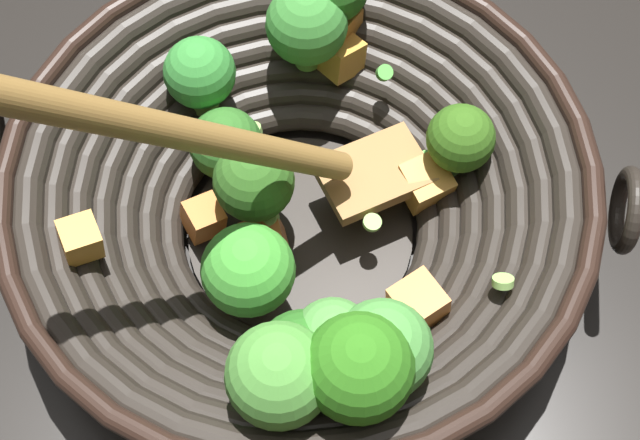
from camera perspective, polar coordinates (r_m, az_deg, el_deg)
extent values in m
plane|color=black|center=(0.66, -1.16, -1.12)|extent=(4.00, 4.00, 0.00)
cylinder|color=black|center=(0.66, -1.16, -0.92)|extent=(0.15, 0.15, 0.01)
torus|color=black|center=(0.64, -1.19, -0.33)|extent=(0.20, 0.20, 0.02)
torus|color=black|center=(0.64, -1.20, 0.07)|extent=(0.23, 0.23, 0.02)
torus|color=black|center=(0.63, -1.22, 0.48)|extent=(0.25, 0.25, 0.02)
torus|color=black|center=(0.62, -1.24, 0.90)|extent=(0.28, 0.28, 0.02)
torus|color=black|center=(0.61, -1.25, 1.34)|extent=(0.31, 0.31, 0.02)
torus|color=black|center=(0.60, -1.27, 1.78)|extent=(0.33, 0.33, 0.02)
torus|color=black|center=(0.59, -1.29, 2.24)|extent=(0.36, 0.36, 0.02)
torus|color=black|center=(0.59, -1.31, 2.71)|extent=(0.38, 0.38, 0.01)
torus|color=black|center=(0.60, 17.78, 0.56)|extent=(0.05, 0.04, 0.05)
cylinder|color=#609937|center=(0.54, -2.33, -10.35)|extent=(0.03, 0.03, 0.02)
sphere|color=#4E973B|center=(0.51, -2.47, -9.23)|extent=(0.06, 0.06, 0.06)
cylinder|color=#81B449|center=(0.54, 2.21, -9.93)|extent=(0.03, 0.03, 0.02)
sphere|color=#2F761A|center=(0.51, 2.33, -8.80)|extent=(0.06, 0.06, 0.06)
cylinder|color=#5F9D37|center=(0.56, 0.74, -8.20)|extent=(0.02, 0.02, 0.02)
sphere|color=#519844|center=(0.53, 0.77, -7.11)|extent=(0.05, 0.05, 0.05)
cylinder|color=#6FA449|center=(0.67, -5.42, 3.18)|extent=(0.03, 0.03, 0.02)
sphere|color=#2F6824|center=(0.64, -5.64, 4.54)|extent=(0.05, 0.05, 0.05)
cylinder|color=#5E8F4A|center=(0.64, 8.07, 3.50)|extent=(0.03, 0.03, 0.02)
sphere|color=#34641A|center=(0.62, 8.38, 4.84)|extent=(0.04, 0.04, 0.04)
cylinder|color=#73AD45|center=(0.67, -6.90, 7.16)|extent=(0.02, 0.02, 0.02)
sphere|color=#368E38|center=(0.65, -7.19, 8.71)|extent=(0.05, 0.05, 0.05)
cylinder|color=#73BA4A|center=(0.64, -3.79, 0.85)|extent=(0.03, 0.03, 0.02)
sphere|color=#326821|center=(0.61, -3.97, 2.33)|extent=(0.05, 0.05, 0.05)
cylinder|color=#5D933D|center=(0.55, 3.55, -8.80)|extent=(0.03, 0.02, 0.02)
sphere|color=#4D9A43|center=(0.52, 3.73, -7.70)|extent=(0.06, 0.06, 0.06)
cylinder|color=#5F9B40|center=(0.67, -0.77, 9.84)|extent=(0.02, 0.02, 0.02)
sphere|color=#3A8935|center=(0.65, -0.80, 11.59)|extent=(0.06, 0.06, 0.06)
cylinder|color=#88AE55|center=(0.61, -4.10, -4.37)|extent=(0.03, 0.03, 0.02)
sphere|color=green|center=(0.58, -4.31, -3.00)|extent=(0.06, 0.06, 0.06)
cylinder|color=#63A33E|center=(0.57, 0.30, -9.63)|extent=(0.02, 0.02, 0.02)
sphere|color=#3C7D2B|center=(0.54, 0.31, -8.83)|extent=(0.04, 0.04, 0.04)
cylinder|color=#84C05C|center=(0.68, 0.66, 12.17)|extent=(0.03, 0.03, 0.02)
cylinder|color=#7CAD3D|center=(0.56, -0.99, -9.19)|extent=(0.03, 0.03, 0.01)
sphere|color=#28661F|center=(0.54, -1.03, -8.18)|extent=(0.05, 0.05, 0.05)
cube|color=#CC732E|center=(0.58, 5.86, -5.00)|extent=(0.03, 0.03, 0.03)
cube|color=orange|center=(0.59, -14.10, -1.10)|extent=(0.03, 0.03, 0.03)
cube|color=orange|center=(0.68, 1.12, 11.61)|extent=(0.03, 0.03, 0.02)
cube|color=orange|center=(0.64, -6.97, 0.12)|extent=(0.03, 0.03, 0.03)
cube|color=orange|center=(0.63, -3.31, -1.32)|extent=(0.04, 0.04, 0.03)
cube|color=#D7B976|center=(0.59, 3.06, -6.85)|extent=(0.04, 0.04, 0.03)
cube|color=gold|center=(0.67, 1.22, 9.78)|extent=(0.03, 0.03, 0.03)
cube|color=#CD8A37|center=(0.64, 6.28, 2.25)|extent=(0.04, 0.03, 0.04)
cylinder|color=#6BC651|center=(0.64, 6.41, 3.64)|extent=(0.01, 0.02, 0.01)
cylinder|color=#99D166|center=(0.64, -4.56, 0.68)|extent=(0.01, 0.01, 0.01)
cylinder|color=#99D166|center=(0.57, 10.85, -3.62)|extent=(0.02, 0.02, 0.01)
cylinder|color=#56B247|center=(0.65, 3.86, 8.75)|extent=(0.01, 0.01, 0.01)
cylinder|color=#99D166|center=(0.63, -3.06, 0.15)|extent=(0.01, 0.01, 0.01)
cylinder|color=#6BC651|center=(0.56, -3.68, -8.46)|extent=(0.02, 0.02, 0.01)
cylinder|color=#99D166|center=(0.67, -4.05, 5.33)|extent=(0.02, 0.01, 0.01)
cylinder|color=#99D166|center=(0.61, 3.13, -0.15)|extent=(0.02, 0.02, 0.01)
cube|color=#9E6B38|center=(0.63, 3.22, 2.81)|extent=(0.06, 0.08, 0.01)
cylinder|color=olive|center=(0.51, -7.36, 4.98)|extent=(0.05, 0.19, 0.20)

